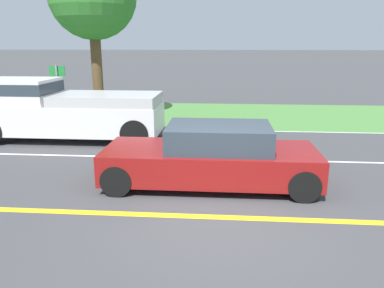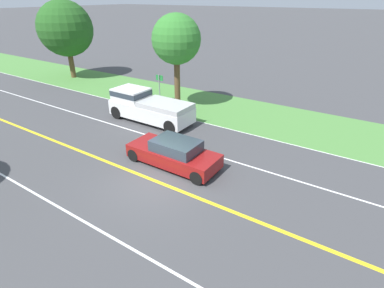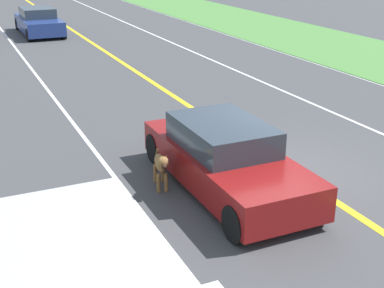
{
  "view_description": "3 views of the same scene",
  "coord_description": "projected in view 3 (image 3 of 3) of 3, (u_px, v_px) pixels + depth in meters",
  "views": [
    {
      "loc": [
        -6.12,
        -0.06,
        2.99
      ],
      "look_at": [
        1.87,
        0.58,
        0.84
      ],
      "focal_mm": 35.0,
      "sensor_mm": 36.0,
      "label": 1
    },
    {
      "loc": [
        -8.43,
        -7.54,
        7.44
      ],
      "look_at": [
        2.49,
        -0.34,
        0.89
      ],
      "focal_mm": 28.0,
      "sensor_mm": 36.0,
      "label": 2
    },
    {
      "loc": [
        6.25,
        8.69,
        4.67
      ],
      "look_at": [
        2.33,
        0.11,
        1.03
      ],
      "focal_mm": 50.0,
      "sensor_mm": 36.0,
      "label": 3
    }
  ],
  "objects": [
    {
      "name": "ground_plane",
      "position": [
        289.0,
        171.0,
        11.48
      ],
      "size": [
        400.0,
        400.0,
        0.0
      ],
      "primitive_type": "plane",
      "color": "#424244"
    },
    {
      "name": "centre_divider_line",
      "position": [
        289.0,
        171.0,
        11.48
      ],
      "size": [
        0.18,
        160.0,
        0.01
      ],
      "primitive_type": "cube",
      "color": "yellow",
      "rests_on": "ground"
    },
    {
      "name": "lane_dash_same_dir",
      "position": [
        134.0,
        202.0,
        10.12
      ],
      "size": [
        0.1,
        160.0,
        0.01
      ],
      "primitive_type": "cube",
      "color": "white",
      "rests_on": "ground"
    },
    {
      "name": "ego_car",
      "position": [
        225.0,
        158.0,
        10.52
      ],
      "size": [
        1.8,
        4.55,
        1.34
      ],
      "color": "maroon",
      "rests_on": "ground"
    },
    {
      "name": "dog",
      "position": [
        161.0,
        164.0,
        10.49
      ],
      "size": [
        0.41,
        1.18,
        0.84
      ],
      "rotation": [
        0.0,
        0.0,
        -0.23
      ],
      "color": "olive",
      "rests_on": "ground"
    },
    {
      "name": "car_trailing_near",
      "position": [
        39.0,
        22.0,
        27.66
      ],
      "size": [
        1.88,
        4.72,
        1.34
      ],
      "color": "navy",
      "rests_on": "ground"
    }
  ]
}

